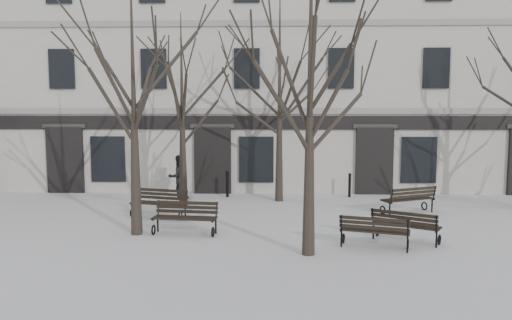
{
  "coord_description": "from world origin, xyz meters",
  "views": [
    {
      "loc": [
        -0.96,
        -13.58,
        3.73
      ],
      "look_at": [
        -1.46,
        3.0,
        1.99
      ],
      "focal_mm": 35.0,
      "sensor_mm": 36.0,
      "label": 1
    }
  ],
  "objects_px": {
    "bench_1": "(374,230)",
    "bench_3": "(159,202)",
    "tree_2": "(311,46)",
    "bench_2": "(405,225)",
    "bench_4": "(409,199)",
    "tree_1": "(133,65)",
    "bench_0": "(185,217)"
  },
  "relations": [
    {
      "from": "bench_1",
      "to": "bench_3",
      "type": "height_order",
      "value": "bench_3"
    },
    {
      "from": "tree_2",
      "to": "bench_2",
      "type": "bearing_deg",
      "value": 24.07
    },
    {
      "from": "bench_3",
      "to": "bench_4",
      "type": "height_order",
      "value": "bench_4"
    },
    {
      "from": "tree_1",
      "to": "bench_2",
      "type": "relative_size",
      "value": 4.19
    },
    {
      "from": "bench_1",
      "to": "bench_2",
      "type": "height_order",
      "value": "bench_2"
    },
    {
      "from": "bench_2",
      "to": "bench_3",
      "type": "xyz_separation_m",
      "value": [
        -7.55,
        3.0,
        0.02
      ]
    },
    {
      "from": "bench_0",
      "to": "bench_4",
      "type": "xyz_separation_m",
      "value": [
        7.43,
        3.06,
        0.02
      ]
    },
    {
      "from": "bench_0",
      "to": "bench_3",
      "type": "xyz_separation_m",
      "value": [
        -1.27,
        2.23,
        0.0
      ]
    },
    {
      "from": "bench_1",
      "to": "bench_4",
      "type": "bearing_deg",
      "value": -98.37
    },
    {
      "from": "bench_2",
      "to": "tree_2",
      "type": "bearing_deg",
      "value": 54.44
    },
    {
      "from": "bench_2",
      "to": "bench_3",
      "type": "relative_size",
      "value": 0.94
    },
    {
      "from": "tree_1",
      "to": "bench_3",
      "type": "distance_m",
      "value": 5.0
    },
    {
      "from": "tree_2",
      "to": "bench_3",
      "type": "xyz_separation_m",
      "value": [
        -4.78,
        4.24,
        -4.71
      ]
    },
    {
      "from": "tree_1",
      "to": "bench_3",
      "type": "xyz_separation_m",
      "value": [
        0.16,
        2.33,
        -4.42
      ]
    },
    {
      "from": "bench_0",
      "to": "bench_4",
      "type": "bearing_deg",
      "value": 28.7
    },
    {
      "from": "tree_1",
      "to": "bench_4",
      "type": "xyz_separation_m",
      "value": [
        8.86,
        3.16,
        -4.4
      ]
    },
    {
      "from": "bench_0",
      "to": "bench_1",
      "type": "relative_size",
      "value": 1.03
    },
    {
      "from": "bench_0",
      "to": "bench_3",
      "type": "bearing_deg",
      "value": 126.09
    },
    {
      "from": "tree_2",
      "to": "bench_2",
      "type": "relative_size",
      "value": 4.43
    },
    {
      "from": "bench_1",
      "to": "tree_1",
      "type": "bearing_deg",
      "value": 6.03
    },
    {
      "from": "tree_1",
      "to": "bench_2",
      "type": "bearing_deg",
      "value": -4.97
    },
    {
      "from": "bench_2",
      "to": "bench_3",
      "type": "bearing_deg",
      "value": 8.73
    },
    {
      "from": "tree_2",
      "to": "bench_3",
      "type": "relative_size",
      "value": 4.18
    },
    {
      "from": "bench_3",
      "to": "bench_2",
      "type": "bearing_deg",
      "value": -6.45
    },
    {
      "from": "bench_2",
      "to": "bench_0",
      "type": "bearing_deg",
      "value": 23.37
    },
    {
      "from": "bench_1",
      "to": "bench_3",
      "type": "bearing_deg",
      "value": -11.9
    },
    {
      "from": "tree_1",
      "to": "bench_4",
      "type": "height_order",
      "value": "tree_1"
    },
    {
      "from": "bench_3",
      "to": "tree_1",
      "type": "bearing_deg",
      "value": -78.7
    },
    {
      "from": "tree_1",
      "to": "bench_3",
      "type": "relative_size",
      "value": 3.94
    },
    {
      "from": "bench_0",
      "to": "bench_3",
      "type": "height_order",
      "value": "bench_3"
    },
    {
      "from": "tree_2",
      "to": "bench_0",
      "type": "distance_m",
      "value": 6.21
    },
    {
      "from": "bench_1",
      "to": "bench_4",
      "type": "xyz_separation_m",
      "value": [
        2.14,
        4.48,
        0.04
      ]
    }
  ]
}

